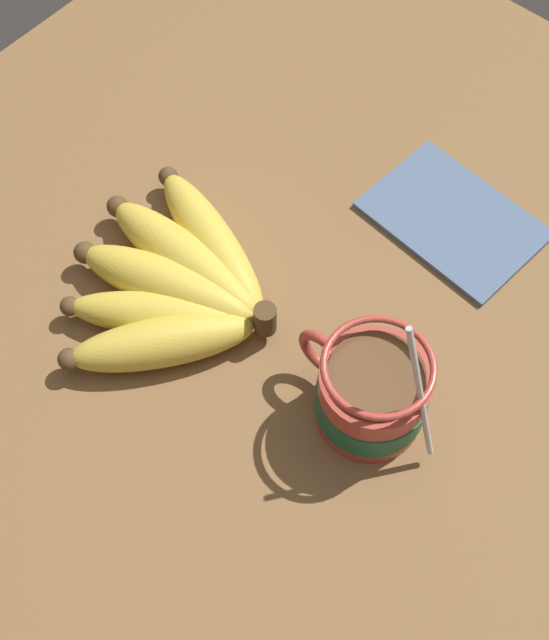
# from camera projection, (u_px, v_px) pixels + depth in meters

# --- Properties ---
(table) EXTENTS (1.01, 1.01, 0.03)m
(table) POSITION_uv_depth(u_px,v_px,m) (315.00, 391.00, 0.78)
(table) COLOR brown
(table) RESTS_ON ground
(coffee_mug) EXTENTS (0.14, 0.09, 0.17)m
(coffee_mug) POSITION_uv_depth(u_px,v_px,m) (371.00, 393.00, 0.72)
(coffee_mug) COLOR #B23D33
(coffee_mug) RESTS_ON table
(banana_bunch) EXTENTS (0.21, 0.23, 0.05)m
(banana_bunch) POSITION_uv_depth(u_px,v_px,m) (177.00, 285.00, 0.79)
(banana_bunch) COLOR #4C381E
(banana_bunch) RESTS_ON table
(napkin) EXTENTS (0.17, 0.12, 0.01)m
(napkin) POSITION_uv_depth(u_px,v_px,m) (453.00, 220.00, 0.84)
(napkin) COLOR slate
(napkin) RESTS_ON table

